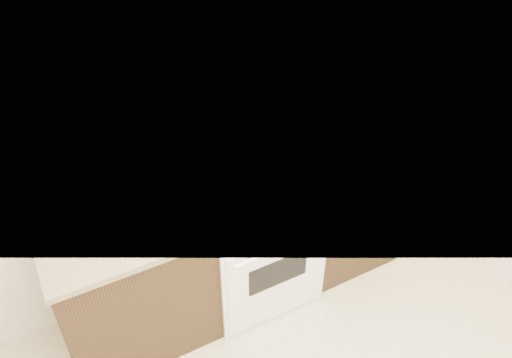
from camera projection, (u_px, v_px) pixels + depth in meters
room_shell at (371, 269)px, 1.49m from camera, size 4.10×3.60×2.75m
counter_left at (133, 282)px, 3.06m from camera, size 0.93×0.67×0.92m
counter_right at (340, 204)px, 3.65m from camera, size 0.73×0.67×0.92m
kitchen_range at (252, 235)px, 3.36m from camera, size 0.78×0.73×1.22m
mixing_bowl at (259, 168)px, 3.05m from camera, size 0.39×0.39×0.22m
roasting_pan at (258, 194)px, 2.91m from camera, size 0.36×0.29×0.12m
baking_sheet at (216, 167)px, 3.18m from camera, size 0.45×0.39×0.06m
wooden_spoon at (258, 206)px, 2.88m from camera, size 0.18×0.24×0.04m
blue_ladle at (302, 166)px, 3.16m from camera, size 0.23×0.19×0.10m
spice_jars at (89, 211)px, 2.81m from camera, size 0.40×0.15×0.13m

